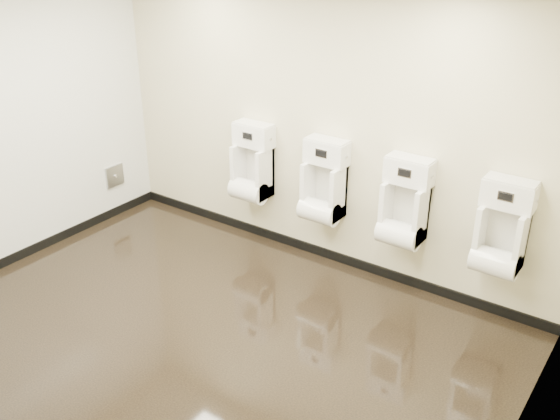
# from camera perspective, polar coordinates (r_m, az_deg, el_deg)

# --- Properties ---
(ground) EXTENTS (5.00, 3.50, 0.00)m
(ground) POSITION_cam_1_polar(r_m,az_deg,el_deg) (5.55, -6.57, -11.20)
(ground) COLOR black
(ground) RESTS_ON ground
(back_wall) EXTENTS (5.00, 0.02, 2.80)m
(back_wall) POSITION_cam_1_polar(r_m,az_deg,el_deg) (6.17, 3.61, 7.45)
(back_wall) COLOR beige
(back_wall) RESTS_ON ground
(left_wall) EXTENTS (0.02, 3.50, 2.80)m
(left_wall) POSITION_cam_1_polar(r_m,az_deg,el_deg) (6.72, -23.57, 6.87)
(left_wall) COLOR beige
(left_wall) RESTS_ON ground
(right_wall) EXTENTS (0.02, 3.50, 2.80)m
(right_wall) POSITION_cam_1_polar(r_m,az_deg,el_deg) (3.81, 22.04, -6.47)
(right_wall) COLOR beige
(right_wall) RESTS_ON ground
(tile_overlay_left) EXTENTS (0.01, 3.50, 2.80)m
(tile_overlay_left) POSITION_cam_1_polar(r_m,az_deg,el_deg) (6.71, -23.55, 6.87)
(tile_overlay_left) COLOR silver
(tile_overlay_left) RESTS_ON ground
(skirting_back) EXTENTS (5.00, 0.02, 0.10)m
(skirting_back) POSITION_cam_1_polar(r_m,az_deg,el_deg) (6.70, 3.24, -3.63)
(skirting_back) COLOR black
(skirting_back) RESTS_ON ground
(skirting_left) EXTENTS (0.02, 3.50, 0.10)m
(skirting_left) POSITION_cam_1_polar(r_m,az_deg,el_deg) (7.20, -21.68, -3.34)
(skirting_left) COLOR black
(skirting_left) RESTS_ON ground
(access_panel) EXTENTS (0.04, 0.25, 0.25)m
(access_panel) POSITION_cam_1_polar(r_m,az_deg,el_deg) (7.64, -14.89, 3.05)
(access_panel) COLOR #9E9EA3
(access_panel) RESTS_ON left_wall
(urinal_0) EXTENTS (0.44, 0.33, 0.82)m
(urinal_0) POSITION_cam_1_polar(r_m,az_deg,el_deg) (6.63, -2.60, 3.84)
(urinal_0) COLOR white
(urinal_0) RESTS_ON back_wall
(urinal_1) EXTENTS (0.44, 0.33, 0.82)m
(urinal_1) POSITION_cam_1_polar(r_m,az_deg,el_deg) (6.16, 3.98, 2.09)
(urinal_1) COLOR white
(urinal_1) RESTS_ON back_wall
(urinal_2) EXTENTS (0.44, 0.33, 0.82)m
(urinal_2) POSITION_cam_1_polar(r_m,az_deg,el_deg) (5.81, 11.26, 0.12)
(urinal_2) COLOR white
(urinal_2) RESTS_ON back_wall
(urinal_3) EXTENTS (0.44, 0.33, 0.82)m
(urinal_3) POSITION_cam_1_polar(r_m,az_deg,el_deg) (5.56, 19.55, -2.13)
(urinal_3) COLOR white
(urinal_3) RESTS_ON back_wall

